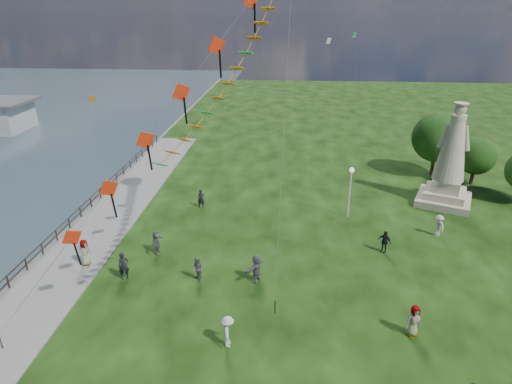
# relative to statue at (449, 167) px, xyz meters

# --- Properties ---
(waterfront) EXTENTS (200.00, 200.00, 1.51)m
(waterfront) POSITION_rel_statue_xyz_m (-30.44, -10.60, -3.51)
(waterfront) COLOR #33454C
(waterfront) RESTS_ON ground
(statue) EXTENTS (5.86, 5.86, 9.13)m
(statue) POSITION_rel_statue_xyz_m (0.00, 0.00, 0.00)
(statue) COLOR tan
(statue) RESTS_ON ground
(lamppost) EXTENTS (0.41, 0.41, 4.43)m
(lamppost) POSITION_rel_statue_xyz_m (-9.01, -3.55, -0.25)
(lamppost) COLOR silver
(lamppost) RESTS_ON ground
(tree_row) EXTENTS (10.49, 10.91, 6.65)m
(tree_row) POSITION_rel_statue_xyz_m (3.10, 5.20, 0.18)
(tree_row) COLOR #382314
(tree_row) RESTS_ON ground
(person_0) EXTENTS (0.83, 0.74, 1.91)m
(person_0) POSITION_rel_statue_xyz_m (-24.64, -13.87, -2.49)
(person_0) COLOR black
(person_0) RESTS_ON ground
(person_1) EXTENTS (0.94, 0.95, 1.70)m
(person_1) POSITION_rel_statue_xyz_m (-19.81, -13.71, -2.60)
(person_1) COLOR #595960
(person_1) RESTS_ON ground
(person_2) EXTENTS (0.88, 1.29, 1.83)m
(person_2) POSITION_rel_statue_xyz_m (-17.06, -19.35, -2.53)
(person_2) COLOR silver
(person_2) RESTS_ON ground
(person_4) EXTENTS (1.06, 0.85, 1.88)m
(person_4) POSITION_rel_statue_xyz_m (-7.22, -17.75, -2.51)
(person_4) COLOR #595960
(person_4) RESTS_ON ground
(person_5) EXTENTS (0.88, 1.70, 1.76)m
(person_5) POSITION_rel_statue_xyz_m (-23.43, -10.55, -2.57)
(person_5) COLOR #595960
(person_5) RESTS_ON ground
(person_6) EXTENTS (0.65, 0.45, 1.71)m
(person_6) POSITION_rel_statue_xyz_m (-21.77, -2.73, -2.59)
(person_6) COLOR black
(person_6) RESTS_ON ground
(person_8) EXTENTS (0.97, 1.26, 1.74)m
(person_8) POSITION_rel_statue_xyz_m (-2.44, -6.33, -2.58)
(person_8) COLOR silver
(person_8) RESTS_ON ground
(person_9) EXTENTS (1.11, 1.01, 1.71)m
(person_9) POSITION_rel_statue_xyz_m (-7.09, -9.13, -2.59)
(person_9) COLOR black
(person_9) RESTS_ON ground
(person_10) EXTENTS (0.65, 0.98, 1.90)m
(person_10) POSITION_rel_statue_xyz_m (-27.83, -12.58, -2.50)
(person_10) COLOR #595960
(person_10) RESTS_ON ground
(person_11) EXTENTS (1.61, 1.92, 1.93)m
(person_11) POSITION_rel_statue_xyz_m (-16.04, -13.43, -2.48)
(person_11) COLOR #595960
(person_11) RESTS_ON ground
(red_kite_train) EXTENTS (12.72, 9.35, 17.29)m
(red_kite_train) POSITION_rel_statue_xyz_m (-21.01, -14.98, 7.27)
(red_kite_train) COLOR black
(red_kite_train) RESTS_ON ground
(small_kites) EXTENTS (30.88, 17.33, 25.13)m
(small_kites) POSITION_rel_statue_xyz_m (-13.61, 4.76, 10.58)
(small_kites) COLOR silver
(small_kites) RESTS_ON ground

